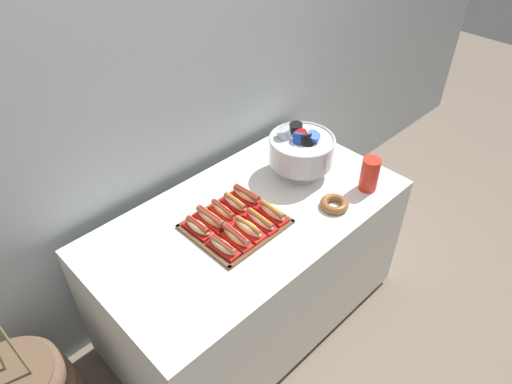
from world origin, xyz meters
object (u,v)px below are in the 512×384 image
(hot_dog_3, at_px, (260,221))
(hot_dog_8, at_px, (235,203))
(hot_dog_2, at_px, (248,228))
(hot_dog_5, at_px, (198,227))
(punch_bowl, at_px, (301,149))
(cup_stack, at_px, (370,174))
(hot_dog_4, at_px, (272,212))
(hot_dog_0, at_px, (223,246))
(hot_dog_1, at_px, (236,237))
(buffet_table, at_px, (250,266))
(donut, at_px, (334,204))
(serving_tray, at_px, (236,224))
(hot_dog_7, at_px, (223,211))
(hot_dog_6, at_px, (211,218))
(hot_dog_9, at_px, (247,196))

(hot_dog_3, distance_m, hot_dog_8, 0.17)
(hot_dog_2, bearing_deg, hot_dog_5, 133.10)
(punch_bowl, relative_size, cup_stack, 1.91)
(hot_dog_2, xyz_separation_m, hot_dog_4, (0.15, 0.00, 0.00))
(cup_stack, bearing_deg, hot_dog_2, 164.78)
(hot_dog_0, bearing_deg, hot_dog_1, 0.83)
(buffet_table, xyz_separation_m, donut, (0.32, -0.25, 0.39))
(serving_tray, distance_m, hot_dog_8, 0.12)
(hot_dog_7, height_order, punch_bowl, punch_bowl)
(hot_dog_2, height_order, hot_dog_7, hot_dog_2)
(hot_dog_1, bearing_deg, hot_dog_2, 0.83)
(serving_tray, distance_m, hot_dog_5, 0.17)
(buffet_table, bearing_deg, hot_dog_8, 109.66)
(hot_dog_6, relative_size, donut, 1.35)
(hot_dog_1, relative_size, hot_dog_4, 0.99)
(hot_dog_6, bearing_deg, hot_dog_5, -179.17)
(hot_dog_4, bearing_deg, hot_dog_2, -179.17)
(hot_dog_2, xyz_separation_m, hot_dog_6, (-0.08, 0.16, 0.00))
(hot_dog_8, bearing_deg, hot_dog_1, -131.45)
(hot_dog_6, distance_m, cup_stack, 0.80)
(hot_dog_9, xyz_separation_m, cup_stack, (0.50, -0.34, 0.05))
(hot_dog_4, relative_size, hot_dog_5, 1.08)
(buffet_table, xyz_separation_m, hot_dog_6, (-0.18, 0.07, 0.40))
(hot_dog_3, xyz_separation_m, hot_dog_4, (0.07, 0.00, 0.00))
(hot_dog_1, distance_m, hot_dog_6, 0.17)
(hot_dog_9, bearing_deg, punch_bowl, -3.83)
(hot_dog_7, bearing_deg, hot_dog_1, -113.62)
(hot_dog_0, distance_m, hot_dog_1, 0.08)
(hot_dog_8, bearing_deg, hot_dog_5, -179.17)
(hot_dog_7, bearing_deg, serving_tray, -89.17)
(hot_dog_5, bearing_deg, hot_dog_3, -35.43)
(hot_dog_9, bearing_deg, hot_dog_0, -150.36)
(hot_dog_3, height_order, hot_dog_6, hot_dog_6)
(punch_bowl, bearing_deg, cup_stack, -65.57)
(hot_dog_4, relative_size, hot_dog_8, 1.06)
(hot_dog_9, bearing_deg, hot_dog_6, -179.17)
(hot_dog_1, bearing_deg, donut, -16.83)
(hot_dog_7, relative_size, hot_dog_9, 0.96)
(hot_dog_5, bearing_deg, cup_stack, -22.99)
(hot_dog_2, bearing_deg, cup_stack, -15.22)
(cup_stack, bearing_deg, hot_dog_9, 145.45)
(punch_bowl, relative_size, donut, 2.43)
(serving_tray, height_order, hot_dog_6, hot_dog_6)
(hot_dog_3, bearing_deg, hot_dog_0, -179.17)
(serving_tray, xyz_separation_m, hot_dog_6, (-0.08, 0.08, 0.03))
(hot_dog_3, bearing_deg, buffet_table, 76.49)
(hot_dog_9, height_order, cup_stack, cup_stack)
(hot_dog_3, bearing_deg, serving_tray, 133.10)
(hot_dog_7, distance_m, donut, 0.52)
(hot_dog_2, bearing_deg, serving_tray, 90.83)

